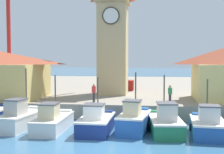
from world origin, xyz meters
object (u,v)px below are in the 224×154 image
(fishing_boat_mid_left, at_px, (53,121))
(fishing_boat_right_inner, at_px, (165,123))
(fishing_boat_mid_right, at_px, (134,120))
(fishing_boat_right_outer, at_px, (208,125))
(clock_tower, at_px, (113,33))
(fishing_boat_left_inner, at_px, (22,118))
(dock_worker_near_tower, at_px, (94,93))
(port_crane_far, at_px, (10,38))
(port_crane_near, at_px, (126,23))
(fishing_boat_center, at_px, (96,122))
(dock_worker_along_quay, at_px, (170,94))

(fishing_boat_mid_left, relative_size, fishing_boat_right_inner, 0.95)
(fishing_boat_mid_right, distance_m, fishing_boat_right_outer, 4.94)
(clock_tower, bearing_deg, fishing_boat_left_inner, -114.28)
(fishing_boat_mid_left, bearing_deg, fishing_boat_right_outer, -0.81)
(fishing_boat_left_inner, xyz_separation_m, fishing_boat_right_outer, (13.17, -0.56, -0.04))
(dock_worker_near_tower, bearing_deg, port_crane_far, 135.31)
(port_crane_near, relative_size, dock_worker_near_tower, 12.74)
(fishing_boat_center, relative_size, fishing_boat_right_inner, 0.87)
(fishing_boat_left_inner, relative_size, fishing_boat_mid_left, 1.03)
(fishing_boat_mid_right, bearing_deg, fishing_boat_right_outer, -6.21)
(fishing_boat_center, xyz_separation_m, fishing_boat_right_outer, (7.52, -0.10, 0.02))
(fishing_boat_right_inner, distance_m, clock_tower, 14.62)
(fishing_boat_center, height_order, fishing_boat_mid_right, fishing_boat_mid_right)
(fishing_boat_right_outer, xyz_separation_m, dock_worker_near_tower, (-8.80, 5.85, 1.41))
(fishing_boat_right_inner, height_order, port_crane_far, port_crane_far)
(clock_tower, bearing_deg, port_crane_near, 77.49)
(fishing_boat_mid_left, distance_m, dock_worker_near_tower, 6.17)
(fishing_boat_center, distance_m, port_crane_near, 18.57)
(fishing_boat_mid_right, relative_size, dock_worker_near_tower, 2.71)
(fishing_boat_left_inner, height_order, fishing_boat_mid_left, fishing_boat_left_inner)
(fishing_boat_mid_left, relative_size, clock_tower, 0.35)
(port_crane_near, bearing_deg, fishing_boat_center, -91.90)
(clock_tower, height_order, dock_worker_near_tower, clock_tower)
(fishing_boat_left_inner, relative_size, fishing_boat_center, 1.13)
(fishing_boat_mid_right, relative_size, port_crane_far, 0.24)
(fishing_boat_center, relative_size, fishing_boat_right_outer, 1.05)
(fishing_boat_mid_right, xyz_separation_m, dock_worker_near_tower, (-3.89, 5.32, 1.32))
(fishing_boat_left_inner, height_order, fishing_boat_mid_right, fishing_boat_left_inner)
(port_crane_near, height_order, dock_worker_near_tower, port_crane_near)
(fishing_boat_mid_right, relative_size, dock_worker_along_quay, 2.71)
(fishing_boat_right_inner, xyz_separation_m, fishing_boat_right_outer, (2.76, -0.50, -0.00))
(fishing_boat_center, xyz_separation_m, fishing_boat_right_inner, (4.76, 0.39, 0.02))
(fishing_boat_right_inner, height_order, fishing_boat_right_outer, fishing_boat_right_inner)
(fishing_boat_mid_left, bearing_deg, fishing_boat_left_inner, 170.64)
(dock_worker_along_quay, bearing_deg, fishing_boat_right_outer, -68.13)
(fishing_boat_left_inner, height_order, port_crane_near, port_crane_near)
(fishing_boat_left_inner, distance_m, port_crane_near, 19.16)
(fishing_boat_center, distance_m, fishing_boat_mid_right, 2.64)
(fishing_boat_right_inner, distance_m, port_crane_near, 18.69)
(fishing_boat_mid_left, distance_m, fishing_boat_center, 3.16)
(fishing_boat_right_inner, xyz_separation_m, clock_tower, (-5.18, 11.66, 7.13))
(fishing_boat_center, bearing_deg, fishing_boat_right_inner, 4.71)
(fishing_boat_center, xyz_separation_m, dock_worker_near_tower, (-1.28, 5.75, 1.42))
(fishing_boat_left_inner, height_order, port_crane_far, port_crane_far)
(fishing_boat_center, bearing_deg, fishing_boat_mid_left, 179.16)
(fishing_boat_left_inner, bearing_deg, fishing_boat_mid_left, -9.36)
(clock_tower, bearing_deg, dock_worker_along_quay, -49.34)
(fishing_boat_mid_right, distance_m, port_crane_far, 28.33)
(clock_tower, relative_size, port_crane_near, 0.68)
(fishing_boat_mid_right, xyz_separation_m, fishing_boat_right_inner, (2.15, -0.04, -0.09))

